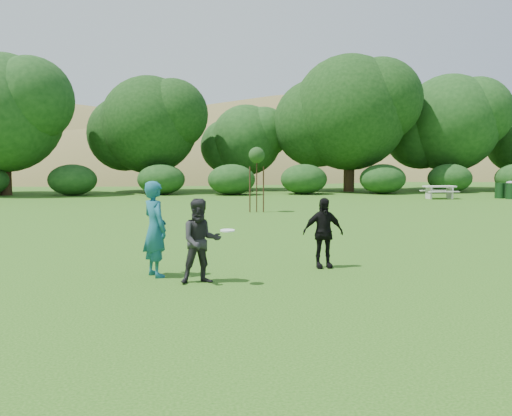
{
  "coord_description": "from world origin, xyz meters",
  "views": [
    {
      "loc": [
        -1.91,
        -11.3,
        2.36
      ],
      "look_at": [
        0.0,
        3.0,
        1.1
      ],
      "focal_mm": 40.0,
      "sensor_mm": 36.0,
      "label": 1
    }
  ],
  "objects_px": {
    "trash_can_near": "(500,191)",
    "sapling": "(257,157)",
    "player_black": "(323,233)",
    "player_teal": "(155,229)",
    "trash_can_lidded": "(511,190)",
    "player_grey": "(201,241)",
    "picnic_table": "(439,190)"
  },
  "relations": [
    {
      "from": "trash_can_near",
      "to": "sapling",
      "type": "relative_size",
      "value": 0.32
    },
    {
      "from": "player_black",
      "to": "trash_can_near",
      "type": "bearing_deg",
      "value": 48.98
    },
    {
      "from": "player_teal",
      "to": "trash_can_near",
      "type": "bearing_deg",
      "value": -71.44
    },
    {
      "from": "player_teal",
      "to": "trash_can_lidded",
      "type": "relative_size",
      "value": 1.82
    },
    {
      "from": "trash_can_near",
      "to": "player_grey",
      "type": "bearing_deg",
      "value": -131.54
    },
    {
      "from": "player_teal",
      "to": "trash_can_lidded",
      "type": "bearing_deg",
      "value": -72.85
    },
    {
      "from": "player_grey",
      "to": "trash_can_lidded",
      "type": "bearing_deg",
      "value": 39.33
    },
    {
      "from": "picnic_table",
      "to": "trash_can_lidded",
      "type": "relative_size",
      "value": 1.71
    },
    {
      "from": "player_black",
      "to": "picnic_table",
      "type": "height_order",
      "value": "player_black"
    },
    {
      "from": "player_grey",
      "to": "sapling",
      "type": "xyz_separation_m",
      "value": [
        2.94,
        13.97,
        1.61
      ]
    },
    {
      "from": "player_grey",
      "to": "picnic_table",
      "type": "xyz_separation_m",
      "value": [
        14.65,
        20.86,
        -0.29
      ]
    },
    {
      "from": "player_black",
      "to": "picnic_table",
      "type": "xyz_separation_m",
      "value": [
        11.98,
        19.66,
        -0.24
      ]
    },
    {
      "from": "picnic_table",
      "to": "player_grey",
      "type": "bearing_deg",
      "value": -125.09
    },
    {
      "from": "trash_can_near",
      "to": "trash_can_lidded",
      "type": "height_order",
      "value": "trash_can_lidded"
    },
    {
      "from": "player_black",
      "to": "player_teal",
      "type": "bearing_deg",
      "value": -175.08
    },
    {
      "from": "picnic_table",
      "to": "trash_can_lidded",
      "type": "bearing_deg",
      "value": -10.85
    },
    {
      "from": "player_teal",
      "to": "trash_can_lidded",
      "type": "xyz_separation_m",
      "value": [
        19.57,
        19.33,
        -0.42
      ]
    },
    {
      "from": "sapling",
      "to": "player_teal",
      "type": "bearing_deg",
      "value": -106.13
    },
    {
      "from": "sapling",
      "to": "player_black",
      "type": "bearing_deg",
      "value": -91.21
    },
    {
      "from": "player_grey",
      "to": "player_teal",
      "type": "bearing_deg",
      "value": 131.59
    },
    {
      "from": "player_grey",
      "to": "trash_can_near",
      "type": "bearing_deg",
      "value": 40.73
    },
    {
      "from": "sapling",
      "to": "picnic_table",
      "type": "bearing_deg",
      "value": 30.45
    },
    {
      "from": "player_grey",
      "to": "player_black",
      "type": "height_order",
      "value": "player_grey"
    },
    {
      "from": "player_black",
      "to": "sapling",
      "type": "height_order",
      "value": "sapling"
    },
    {
      "from": "player_grey",
      "to": "picnic_table",
      "type": "bearing_deg",
      "value": 47.18
    },
    {
      "from": "player_teal",
      "to": "sapling",
      "type": "distance_m",
      "value": 13.83
    },
    {
      "from": "player_teal",
      "to": "player_black",
      "type": "bearing_deg",
      "value": -110.36
    },
    {
      "from": "player_teal",
      "to": "player_black",
      "type": "relative_size",
      "value": 1.26
    },
    {
      "from": "player_teal",
      "to": "picnic_table",
      "type": "distance_m",
      "value": 25.41
    },
    {
      "from": "sapling",
      "to": "trash_can_lidded",
      "type": "distance_m",
      "value": 17.0
    },
    {
      "from": "player_grey",
      "to": "sapling",
      "type": "distance_m",
      "value": 14.37
    },
    {
      "from": "player_teal",
      "to": "picnic_table",
      "type": "relative_size",
      "value": 1.06
    }
  ]
}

